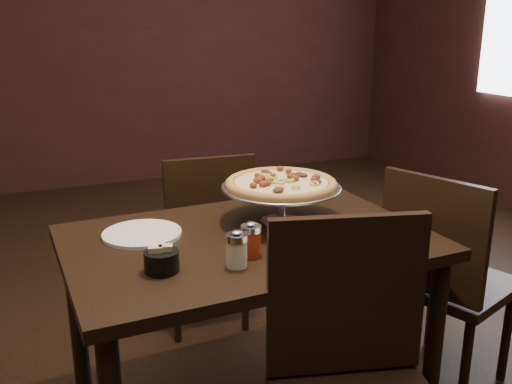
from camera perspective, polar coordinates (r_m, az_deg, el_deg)
name	(u,v)px	position (r m, az deg, el deg)	size (l,w,h in m)	color
room	(228,39)	(1.93, -2.86, 15.02)	(6.04, 7.04, 2.84)	black
dining_table	(248,264)	(1.98, -0.78, -7.19)	(1.24, 0.84, 0.76)	black
pizza_stand	(281,184)	(2.03, 2.53, 0.77)	(0.43, 0.43, 0.18)	silver
parmesan_shaker	(237,249)	(1.69, -1.94, -5.75)	(0.07, 0.07, 0.12)	beige
pepper_flake_shaker	(251,240)	(1.77, -0.50, -4.79)	(0.06, 0.06, 0.11)	maroon
packet_caddy	(162,260)	(1.69, -9.43, -6.76)	(0.10, 0.10, 0.08)	black
napkin_stack	(360,257)	(1.79, 10.39, -6.42)	(0.14, 0.14, 0.01)	white
plate_left	(142,234)	(1.98, -11.33, -4.12)	(0.27, 0.27, 0.01)	white
plate_near	(338,262)	(1.74, 8.23, -6.98)	(0.26, 0.26, 0.01)	white
serving_spatula	(320,189)	(2.00, 6.46, 0.29)	(0.15, 0.15, 0.02)	silver
chair_far	(205,235)	(2.73, -5.09, -4.26)	(0.44, 0.44, 0.89)	black
chair_side	(444,274)	(2.38, 18.31, -7.83)	(0.55, 0.55, 0.92)	black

